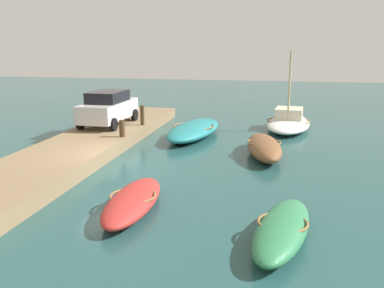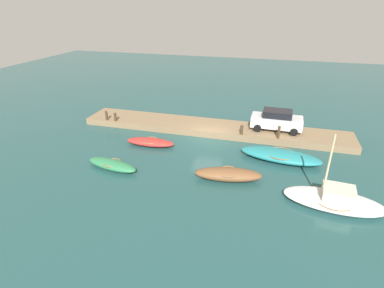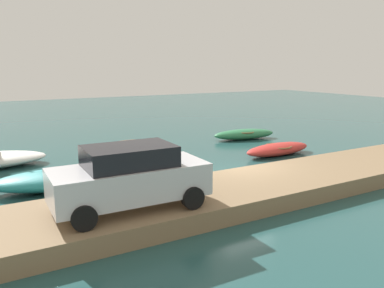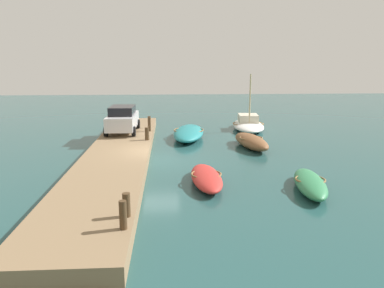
{
  "view_description": "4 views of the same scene",
  "coord_description": "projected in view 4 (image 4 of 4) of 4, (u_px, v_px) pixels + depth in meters",
  "views": [
    {
      "loc": [
        15.23,
        6.35,
        4.75
      ],
      "look_at": [
        -0.65,
        3.1,
        0.91
      ],
      "focal_mm": 39.44,
      "sensor_mm": 36.0,
      "label": 1
    },
    {
      "loc": [
        -5.11,
        23.05,
        10.73
      ],
      "look_at": [
        0.33,
        3.7,
        1.25
      ],
      "focal_mm": 28.42,
      "sensor_mm": 36.0,
      "label": 2
    },
    {
      "loc": [
        -9.06,
        -12.09,
        4.5
      ],
      "look_at": [
        -0.67,
        2.58,
        1.03
      ],
      "focal_mm": 35.95,
      "sensor_mm": 36.0,
      "label": 3
    },
    {
      "loc": [
        20.11,
        0.72,
        5.32
      ],
      "look_at": [
        0.51,
        1.94,
        1.01
      ],
      "focal_mm": 35.32,
      "sensor_mm": 36.0,
      "label": 4
    }
  ],
  "objects": [
    {
      "name": "ground_plane",
      "position": [
        156.0,
        160.0,
        20.7
      ],
      "size": [
        84.0,
        84.0,
        0.0
      ],
      "primitive_type": "plane",
      "color": "#234C4C"
    },
    {
      "name": "rowboat_red",
      "position": [
        206.0,
        178.0,
        16.64
      ],
      "size": [
        4.04,
        1.44,
        0.6
      ],
      "rotation": [
        0.0,
        0.0,
        0.04
      ],
      "color": "#B72D28",
      "rests_on": "ground_plane"
    },
    {
      "name": "mooring_post_mid_west",
      "position": [
        147.0,
        134.0,
        23.15
      ],
      "size": [
        0.26,
        0.26,
        0.78
      ],
      "primitive_type": "cylinder",
      "color": "#47331E",
      "rests_on": "dock_platform"
    },
    {
      "name": "rowboat_brown",
      "position": [
        251.0,
        141.0,
        23.64
      ],
      "size": [
        4.58,
        2.08,
        0.81
      ],
      "rotation": [
        0.0,
        0.0,
        0.16
      ],
      "color": "brown",
      "rests_on": "ground_plane"
    },
    {
      "name": "motorboat_teal",
      "position": [
        189.0,
        133.0,
        26.61
      ],
      "size": [
        6.09,
        2.78,
        0.75
      ],
      "rotation": [
        0.0,
        0.0,
        -0.13
      ],
      "color": "teal",
      "rests_on": "ground_plane"
    },
    {
      "name": "dock_platform",
      "position": [
        118.0,
        156.0,
        20.51
      ],
      "size": [
        23.95,
        3.38,
        0.58
      ],
      "primitive_type": "cube",
      "color": "#846B4C",
      "rests_on": "ground_plane"
    },
    {
      "name": "mooring_post_east",
      "position": [
        123.0,
        215.0,
        10.82
      ],
      "size": [
        0.22,
        0.22,
        0.86
      ],
      "primitive_type": "cylinder",
      "color": "#47331E",
      "rests_on": "dock_platform"
    },
    {
      "name": "rowboat_green",
      "position": [
        310.0,
        183.0,
        15.82
      ],
      "size": [
        4.14,
        1.89,
        0.63
      ],
      "rotation": [
        0.0,
        0.0,
        -0.18
      ],
      "color": "#2D7A4C",
      "rests_on": "ground_plane"
    },
    {
      "name": "mooring_post_mid_east",
      "position": [
        126.0,
        205.0,
        11.71
      ],
      "size": [
        0.24,
        0.24,
        0.76
      ],
      "primitive_type": "cylinder",
      "color": "#47331E",
      "rests_on": "dock_platform"
    },
    {
      "name": "sailboat_white",
      "position": [
        248.0,
        124.0,
        29.87
      ],
      "size": [
        5.73,
        2.84,
        4.38
      ],
      "rotation": [
        0.0,
        0.0,
        -0.09
      ],
      "color": "white",
      "rests_on": "ground_plane"
    },
    {
      "name": "mooring_post_west",
      "position": [
        149.0,
        124.0,
        26.03
      ],
      "size": [
        0.21,
        0.21,
        1.04
      ],
      "primitive_type": "cylinder",
      "color": "#47331E",
      "rests_on": "dock_platform"
    },
    {
      "name": "parked_car",
      "position": [
        123.0,
        119.0,
        25.59
      ],
      "size": [
        4.3,
        2.06,
        1.78
      ],
      "rotation": [
        0.0,
        0.0,
        -0.02
      ],
      "color": "silver",
      "rests_on": "dock_platform"
    }
  ]
}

